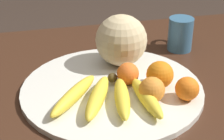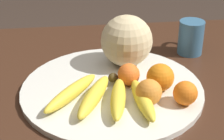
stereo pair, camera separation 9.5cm
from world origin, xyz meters
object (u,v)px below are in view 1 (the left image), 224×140
banana_bunch (109,96)px  orange_front_right (187,89)px  produce_tag (142,84)px  kitchen_table (124,113)px  orange_mid_center (130,73)px  fruit_bowl (112,89)px  orange_back_left (152,90)px  melon (121,40)px  ceramic_mug (180,34)px  orange_front_left (160,75)px

banana_bunch → orange_front_right: 0.19m
orange_front_right → produce_tag: orange_front_right is taller
kitchen_table → orange_mid_center: (-0.00, 0.03, 0.15)m
fruit_bowl → orange_mid_center: 0.06m
orange_front_right → orange_back_left: orange_back_left is taller
orange_mid_center → orange_back_left: (-0.03, 0.10, 0.00)m
melon → orange_mid_center: bearing=86.5°
fruit_bowl → melon: size_ratio=3.22×
banana_bunch → kitchen_table: bearing=165.6°
kitchen_table → melon: bearing=-97.8°
fruit_bowl → ceramic_mug: ceramic_mug is taller
orange_front_right → orange_back_left: bearing=-7.0°
melon → produce_tag: 0.15m
melon → orange_front_right: size_ratio=2.49×
orange_back_left → ceramic_mug: ceramic_mug is taller
banana_bunch → orange_mid_center: size_ratio=4.58×
orange_back_left → ceramic_mug: size_ratio=0.54×
fruit_bowl → produce_tag: 0.08m
orange_front_right → ceramic_mug: (-0.11, -0.31, 0.01)m
kitchen_table → orange_back_left: 0.20m
orange_front_right → kitchen_table: bearing=-49.3°
melon → produce_tag: (-0.02, 0.13, -0.07)m
kitchen_table → produce_tag: bearing=127.1°
orange_front_left → banana_bunch: bearing=17.6°
melon → ceramic_mug: bearing=-158.6°
kitchen_table → melon: size_ratio=9.51×
kitchen_table → fruit_bowl: fruit_bowl is taller
fruit_bowl → orange_front_left: (-0.12, 0.03, 0.04)m
fruit_bowl → orange_front_left: 0.13m
melon → orange_back_left: 0.22m
banana_bunch → orange_front_right: bearing=99.1°
kitchen_table → orange_front_left: orange_front_left is taller
orange_back_left → fruit_bowl: bearing=-48.4°
fruit_bowl → orange_back_left: orange_back_left is taller
fruit_bowl → melon: bearing=-114.3°
kitchen_table → orange_back_left: bearing=104.5°
ceramic_mug → orange_front_right: bearing=70.8°
orange_mid_center → ceramic_mug: ceramic_mug is taller
orange_mid_center → produce_tag: bearing=156.8°
banana_bunch → orange_front_left: 0.15m
kitchen_table → ceramic_mug: (-0.23, -0.17, 0.16)m
melon → banana_bunch: size_ratio=0.55×
orange_front_right → ceramic_mug: bearing=-109.2°
orange_front_left → produce_tag: 0.06m
fruit_bowl → orange_back_left: 0.12m
fruit_bowl → produce_tag: size_ratio=6.69×
banana_bunch → produce_tag: (-0.10, -0.07, -0.02)m
banana_bunch → melon: bearing=174.7°
orange_front_left → orange_mid_center: bearing=-26.3°
kitchen_table → ceramic_mug: bearing=-143.5°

